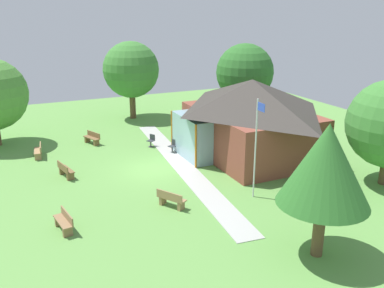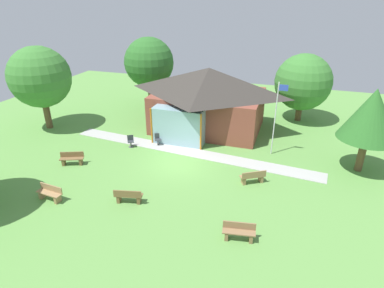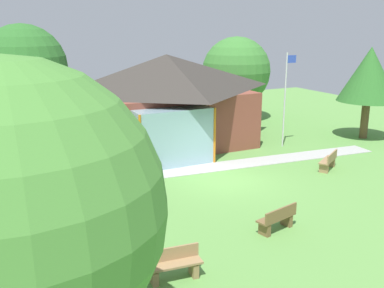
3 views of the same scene
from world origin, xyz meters
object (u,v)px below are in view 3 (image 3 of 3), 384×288
object	(u,v)px
tree_behind_pavilion_right	(236,71)
bench_mid_right	(329,161)
pavilion	(167,99)
flagpole	(286,95)
tree_behind_pavilion_left	(24,67)
tree_lawn_corner	(14,211)
bench_front_center	(277,219)
bench_front_left	(173,265)
patio_chair_west	(122,176)
patio_chair_porch_left	(153,165)
tree_east_hedge	(369,75)
bench_mid_left	(87,221)

from	to	relation	value
tree_behind_pavilion_right	bench_mid_right	bearing A→B (deg)	-100.89
pavilion	bench_mid_right	bearing A→B (deg)	-56.40
flagpole	tree_behind_pavilion_left	bearing A→B (deg)	150.74
bench_mid_right	tree_lawn_corner	xyz separation A→B (m)	(-14.04, -7.50, 3.21)
tree_behind_pavilion_right	bench_front_center	bearing A→B (deg)	-117.74
bench_front_left	patio_chair_west	xyz separation A→B (m)	(1.00, 7.33, 0.01)
tree_behind_pavilion_right	tree_lawn_corner	bearing A→B (deg)	-130.37
patio_chair_porch_left	bench_mid_right	bearing A→B (deg)	132.93
bench_front_center	tree_east_hedge	xyz separation A→B (m)	(12.16, 7.68, 3.33)
flagpole	bench_mid_right	world-z (taller)	flagpole
bench_front_center	bench_mid_right	bearing A→B (deg)	20.92
flagpole	patio_chair_porch_left	distance (m)	8.57
tree_behind_pavilion_right	patio_chair_porch_left	bearing A→B (deg)	-138.69
bench_front_center	tree_lawn_corner	size ratio (longest dim) A/B	0.26
patio_chair_west	pavilion	bearing A→B (deg)	-161.25
bench_front_center	bench_mid_right	size ratio (longest dim) A/B	1.03
pavilion	bench_mid_left	size ratio (longest dim) A/B	6.03
bench_front_center	flagpole	bearing A→B (deg)	37.98
bench_front_left	tree_behind_pavilion_left	size ratio (longest dim) A/B	0.23
bench_mid_right	bench_mid_left	bearing A→B (deg)	155.41
flagpole	bench_mid_left	xyz separation A→B (m)	(-12.27, -5.61, -2.43)
bench_mid_left	patio_chair_west	size ratio (longest dim) A/B	1.81
bench_mid_left	patio_chair_porch_left	world-z (taller)	patio_chair_porch_left
pavilion	bench_mid_left	distance (m)	11.20
pavilion	tree_behind_pavilion_left	bearing A→B (deg)	150.54
bench_front_left	tree_east_hedge	size ratio (longest dim) A/B	0.29
bench_front_left	tree_behind_pavilion_right	size ratio (longest dim) A/B	0.27
bench_mid_left	tree_behind_pavilion_right	world-z (taller)	tree_behind_pavilion_right
bench_front_center	bench_mid_left	xyz separation A→B (m)	(-5.55, 2.68, 0.00)
pavilion	flagpole	bearing A→B (deg)	-29.02
patio_chair_west	tree_behind_pavilion_left	world-z (taller)	tree_behind_pavilion_left
bench_front_center	tree_lawn_corner	bearing A→B (deg)	-169.75
patio_chair_west	tree_behind_pavilion_left	bearing A→B (deg)	-105.75
tree_east_hedge	tree_behind_pavilion_right	bearing A→B (deg)	115.98
bench_front_center	tree_behind_pavilion_right	distance (m)	17.98
tree_lawn_corner	patio_chair_west	bearing A→B (deg)	63.52
bench_mid_right	patio_chair_west	bearing A→B (deg)	135.05
bench_front_center	tree_behind_pavilion_right	xyz separation A→B (m)	(8.25, 15.70, 2.98)
bench_front_left	tree_lawn_corner	size ratio (longest dim) A/B	0.25
tree_east_hedge	tree_behind_pavilion_right	size ratio (longest dim) A/B	0.92
flagpole	bench_mid_left	world-z (taller)	flagpole
bench_mid_left	pavilion	bearing A→B (deg)	-149.83
tree_east_hedge	tree_lawn_corner	world-z (taller)	tree_lawn_corner
patio_chair_west	tree_behind_pavilion_left	xyz separation A→B (m)	(-2.45, 8.94, 3.85)
bench_mid_right	patio_chair_porch_left	size ratio (longest dim) A/B	1.76
patio_chair_west	flagpole	bearing A→B (deg)	160.42
bench_front_left	pavilion	bearing A→B (deg)	-107.12
bench_front_left	tree_behind_pavilion_right	bearing A→B (deg)	-120.59
patio_chair_porch_left	tree_behind_pavilion_left	xyz separation A→B (m)	(-4.20, 8.03, 3.85)
bench_mid_right	bench_mid_left	distance (m)	11.65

